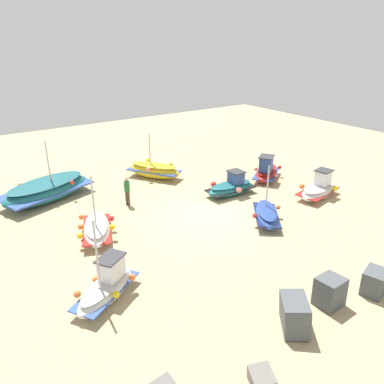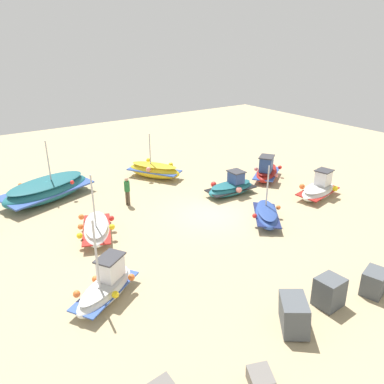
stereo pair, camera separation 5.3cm
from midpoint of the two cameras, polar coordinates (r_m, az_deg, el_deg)
ground_plane at (r=20.44m, az=2.93°, el=-3.48°), size 51.47×51.47×0.00m
fishing_boat_0 at (r=23.63m, az=-21.11°, el=0.35°), size 5.88×3.87×3.58m
fishing_boat_1 at (r=18.71m, az=-14.23°, el=-5.43°), size 2.37×3.52×3.28m
fishing_boat_2 at (r=25.77m, az=11.35°, el=3.08°), size 3.35×2.86×1.75m
fishing_boat_3 at (r=22.95m, az=6.07°, el=0.74°), size 3.25×1.89×1.48m
fishing_boat_4 at (r=19.90m, az=11.33°, el=-3.40°), size 2.80×3.08×2.95m
fishing_boat_5 at (r=23.74m, az=18.79°, el=0.41°), size 3.38×1.92×1.64m
fishing_boat_6 at (r=14.49m, az=-12.81°, el=-13.80°), size 3.13×2.50×3.39m
fishing_boat_7 at (r=25.70m, az=-5.70°, el=3.33°), size 3.08×3.88×3.05m
person_walking at (r=21.51m, az=-9.77°, el=0.40°), size 0.32×0.32×1.68m
breakwater_rocks at (r=15.41m, az=24.84°, el=-13.35°), size 21.43×2.65×1.32m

